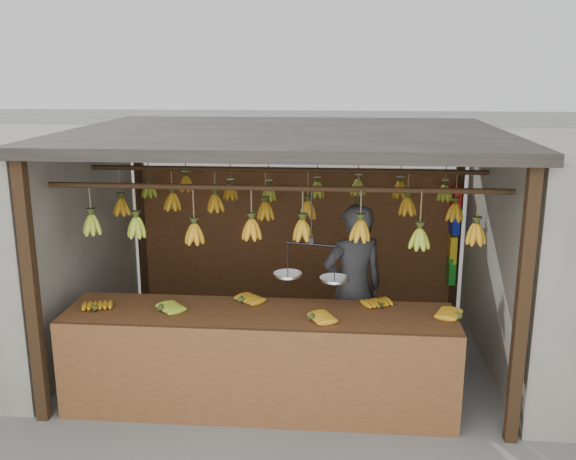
{
  "coord_description": "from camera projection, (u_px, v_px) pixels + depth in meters",
  "views": [
    {
      "loc": [
        0.57,
        -6.36,
        3.0
      ],
      "look_at": [
        0.0,
        0.3,
        1.3
      ],
      "focal_mm": 40.0,
      "sensor_mm": 36.0,
      "label": 1
    }
  ],
  "objects": [
    {
      "name": "stall",
      "position": [
        288.0,
        168.0,
        6.76
      ],
      "size": [
        4.3,
        3.3,
        2.4
      ],
      "color": "black",
      "rests_on": "ground"
    },
    {
      "name": "balance_scale",
      "position": [
        311.0,
        271.0,
        5.63
      ],
      "size": [
        0.66,
        0.34,
        0.8
      ],
      "color": "black",
      "rests_on": "ground"
    },
    {
      "name": "hanging_bananas",
      "position": [
        286.0,
        208.0,
        6.54
      ],
      "size": [
        3.63,
        2.24,
        0.38
      ],
      "color": "#92A523",
      "rests_on": "ground"
    },
    {
      "name": "ground",
      "position": [
        286.0,
        353.0,
        6.93
      ],
      "size": [
        80.0,
        80.0,
        0.0
      ],
      "primitive_type": "plane",
      "color": "#5B5B57"
    },
    {
      "name": "counter",
      "position": [
        258.0,
        339.0,
        5.58
      ],
      "size": [
        3.61,
        0.79,
        0.96
      ],
      "color": "#563219",
      "rests_on": "ground"
    },
    {
      "name": "vendor",
      "position": [
        353.0,
        289.0,
        6.37
      ],
      "size": [
        0.74,
        0.61,
        1.73
      ],
      "primitive_type": "imported",
      "rotation": [
        0.0,
        0.0,
        3.51
      ],
      "color": "#262628",
      "rests_on": "ground"
    },
    {
      "name": "bag_bundles",
      "position": [
        453.0,
        235.0,
        7.82
      ],
      "size": [
        0.08,
        0.26,
        1.21
      ],
      "color": "red",
      "rests_on": "ground"
    }
  ]
}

